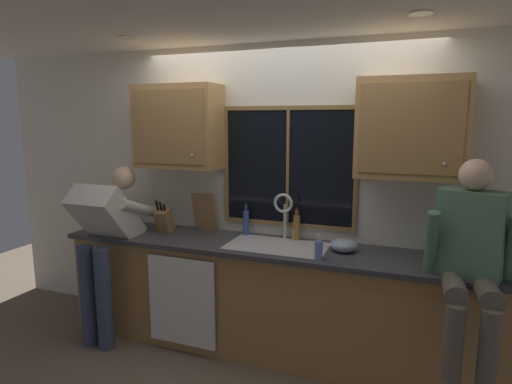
{
  "coord_description": "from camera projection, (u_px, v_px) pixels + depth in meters",
  "views": [
    {
      "loc": [
        1.08,
        -3.43,
        1.92
      ],
      "look_at": [
        -0.11,
        -0.3,
        1.35
      ],
      "focal_mm": 29.68,
      "sensor_mm": 36.0,
      "label": 1
    }
  ],
  "objects": [
    {
      "name": "window_frame_left",
      "position": [
        227.0,
        165.0,
        3.76
      ],
      "size": [
        0.04,
        0.02,
        0.95
      ],
      "primitive_type": "cube",
      "color": "olive"
    },
    {
      "name": "dishwasher_front",
      "position": [
        181.0,
        302.0,
        3.44
      ],
      "size": [
        0.6,
        0.02,
        0.74
      ],
      "primitive_type": "cube",
      "color": "white"
    },
    {
      "name": "person_standing",
      "position": [
        106.0,
        235.0,
        3.64
      ],
      "size": [
        0.53,
        0.71,
        1.51
      ],
      "color": "#384260",
      "rests_on": "floor"
    },
    {
      "name": "bottle_green_glass",
      "position": [
        246.0,
        222.0,
        3.7
      ],
      "size": [
        0.05,
        0.05,
        0.28
      ],
      "color": "#334C8C",
      "rests_on": "countertop"
    },
    {
      "name": "knife_block",
      "position": [
        164.0,
        220.0,
        3.79
      ],
      "size": [
        0.12,
        0.18,
        0.32
      ],
      "color": "olive",
      "rests_on": "countertop"
    },
    {
      "name": "person_sitting_on_counter",
      "position": [
        471.0,
        252.0,
        2.64
      ],
      "size": [
        0.54,
        0.66,
        1.26
      ],
      "color": "#595147",
      "rests_on": "countertop"
    },
    {
      "name": "soap_dispenser",
      "position": [
        319.0,
        249.0,
        3.07
      ],
      "size": [
        0.06,
        0.07,
        0.19
      ],
      "color": "#668CCC",
      "rests_on": "countertop"
    },
    {
      "name": "lower_cabinet_run",
      "position": [
        269.0,
        300.0,
        3.52
      ],
      "size": [
        3.5,
        0.58,
        0.88
      ],
      "primitive_type": "cube",
      "color": "#A07744",
      "rests_on": "floor"
    },
    {
      "name": "upper_cabinet_left",
      "position": [
        178.0,
        127.0,
        3.7
      ],
      "size": [
        0.76,
        0.36,
        0.72
      ],
      "color": "#B2844C"
    },
    {
      "name": "cutting_board",
      "position": [
        205.0,
        212.0,
        3.83
      ],
      "size": [
        0.22,
        0.09,
        0.35
      ],
      "primitive_type": "cube",
      "rotation": [
        0.21,
        0.0,
        0.0
      ],
      "color": "#997047",
      "rests_on": "countertop"
    },
    {
      "name": "bottle_tall_clear",
      "position": [
        297.0,
        227.0,
        3.55
      ],
      "size": [
        0.06,
        0.06,
        0.27
      ],
      "color": "olive",
      "rests_on": "countertop"
    },
    {
      "name": "window_glass",
      "position": [
        288.0,
        167.0,
        3.57
      ],
      "size": [
        1.1,
        0.02,
        0.95
      ],
      "primitive_type": "cube",
      "color": "black"
    },
    {
      "name": "faucet",
      "position": [
        285.0,
        211.0,
        3.52
      ],
      "size": [
        0.18,
        0.09,
        0.4
      ],
      "color": "silver",
      "rests_on": "countertop"
    },
    {
      "name": "sink",
      "position": [
        277.0,
        257.0,
        3.42
      ],
      "size": [
        0.8,
        0.46,
        0.21
      ],
      "color": "#B7B7BC",
      "rests_on": "lower_cabinet_run"
    },
    {
      "name": "ceiling_downlight_left",
      "position": [
        128.0,
        37.0,
        3.24
      ],
      "size": [
        0.14,
        0.14,
        0.01
      ],
      "primitive_type": "cylinder",
      "color": "#FFEAB2"
    },
    {
      "name": "upper_cabinet_right",
      "position": [
        411.0,
        128.0,
        3.03
      ],
      "size": [
        0.76,
        0.36,
        0.72
      ],
      "color": "#B2844C"
    },
    {
      "name": "window_frame_bottom",
      "position": [
        287.0,
        224.0,
        3.64
      ],
      "size": [
        1.17,
        0.02,
        0.04
      ],
      "primitive_type": "cube",
      "color": "olive"
    },
    {
      "name": "window_frame_top",
      "position": [
        289.0,
        108.0,
        3.48
      ],
      "size": [
        1.17,
        0.02,
        0.04
      ],
      "primitive_type": "cube",
      "color": "olive"
    },
    {
      "name": "countertop",
      "position": [
        268.0,
        248.0,
        3.42
      ],
      "size": [
        3.56,
        0.62,
        0.04
      ],
      "primitive_type": "cube",
      "color": "#38383D",
      "rests_on": "lower_cabinet_run"
    },
    {
      "name": "window_mullion_center",
      "position": [
        288.0,
        167.0,
        3.56
      ],
      "size": [
        0.02,
        0.02,
        0.95
      ],
      "primitive_type": "cube",
      "color": "olive"
    },
    {
      "name": "mixing_bowl",
      "position": [
        344.0,
        245.0,
        3.25
      ],
      "size": [
        0.21,
        0.21,
        0.1
      ],
      "primitive_type": "ellipsoid",
      "color": "#8C99A8",
      "rests_on": "countertop"
    },
    {
      "name": "ceiling_downlight_right",
      "position": [
        421.0,
        13.0,
        2.51
      ],
      "size": [
        0.14,
        0.14,
        0.01
      ],
      "primitive_type": "cylinder",
      "color": "#FFEAB2"
    },
    {
      "name": "back_wall",
      "position": [
        282.0,
        195.0,
        3.7
      ],
      "size": [
        5.9,
        0.12,
        2.55
      ],
      "primitive_type": "cube",
      "color": "silver",
      "rests_on": "floor"
    },
    {
      "name": "window_frame_right",
      "position": [
        356.0,
        170.0,
        3.36
      ],
      "size": [
        0.03,
        0.02,
        0.95
      ],
      "primitive_type": "cube",
      "color": "olive"
    }
  ]
}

